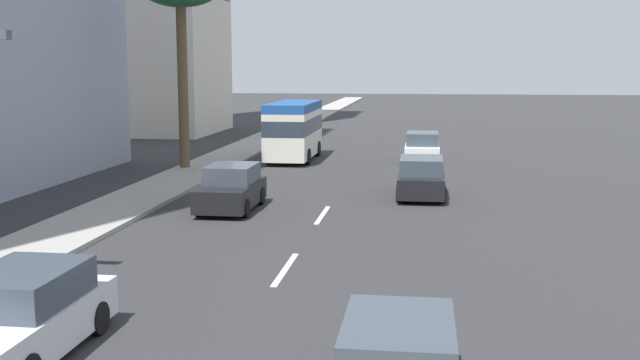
% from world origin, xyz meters
% --- Properties ---
extents(ground_plane, '(198.00, 198.00, 0.00)m').
position_xyz_m(ground_plane, '(31.50, 0.00, 0.00)').
color(ground_plane, '#2D2D30').
extents(sidewalk_right, '(162.00, 2.75, 0.15)m').
position_xyz_m(sidewalk_right, '(31.50, 7.37, 0.07)').
color(sidewalk_right, '#9E9B93').
rests_on(sidewalk_right, ground_plane).
extents(lane_stripe_mid, '(3.20, 0.16, 0.01)m').
position_xyz_m(lane_stripe_mid, '(12.97, 0.00, 0.01)').
color(lane_stripe_mid, silver).
rests_on(lane_stripe_mid, ground_plane).
extents(lane_stripe_far, '(3.20, 0.16, 0.01)m').
position_xyz_m(lane_stripe_far, '(20.13, 0.00, 0.01)').
color(lane_stripe_far, silver).
rests_on(lane_stripe_far, ground_plane).
extents(car_second, '(4.03, 1.84, 1.60)m').
position_xyz_m(car_second, '(20.69, 3.36, 0.76)').
color(car_second, black).
rests_on(car_second, ground_plane).
extents(minibus_third, '(6.63, 2.34, 3.12)m').
position_xyz_m(minibus_third, '(35.34, 3.59, 1.71)').
color(minibus_third, silver).
rests_on(minibus_third, ground_plane).
extents(car_fourth, '(4.43, 1.84, 1.56)m').
position_xyz_m(car_fourth, '(24.40, -3.34, 0.74)').
color(car_fourth, black).
rests_on(car_fourth, ground_plane).
extents(car_fifth, '(4.44, 1.84, 1.61)m').
position_xyz_m(car_fifth, '(35.10, -3.34, 0.76)').
color(car_fifth, white).
rests_on(car_fifth, ground_plane).
extents(car_sixth, '(4.36, 1.90, 1.56)m').
position_xyz_m(car_sixth, '(6.53, 3.57, 0.74)').
color(car_sixth, silver).
rests_on(car_sixth, ground_plane).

